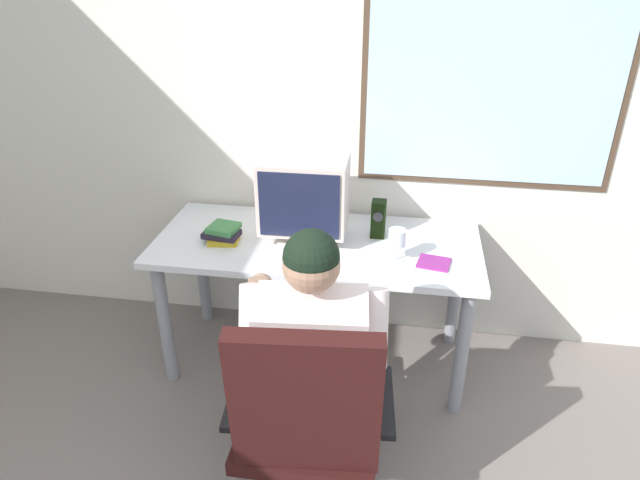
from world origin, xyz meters
The scene contains 9 objects.
wall_rear centered at (0.02, 2.38, 1.40)m, with size 5.29×0.08×2.79m.
desk centered at (-0.30, 1.98, 0.62)m, with size 1.58×0.69×0.72m.
office_chair centered at (-0.17, 0.99, 0.55)m, with size 0.62×0.59×1.01m.
person_seated centered at (-0.19, 1.24, 0.63)m, with size 0.56×0.75×1.21m.
crt_monitor centered at (-0.36, 1.99, 0.95)m, with size 0.41×0.29×0.41m.
wine_glass centered at (0.09, 1.85, 0.83)m, with size 0.08×0.08×0.16m.
desk_speaker centered at (-0.01, 2.08, 0.81)m, with size 0.07×0.08×0.19m.
book_stack centered at (-0.75, 1.91, 0.76)m, with size 0.18×0.17×0.08m.
cd_case centered at (0.26, 1.84, 0.72)m, with size 0.16×0.15×0.01m.
Camera 1 is at (0.10, -0.43, 2.00)m, focal length 31.85 mm.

